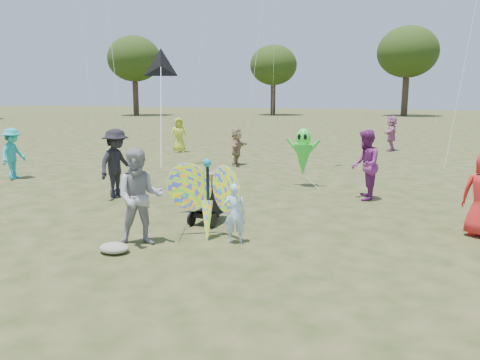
# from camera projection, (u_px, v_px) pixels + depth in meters

# --- Properties ---
(ground) EXTENTS (160.00, 160.00, 0.00)m
(ground) POSITION_uv_depth(u_px,v_px,m) (221.00, 261.00, 7.74)
(ground) COLOR #51592B
(ground) RESTS_ON ground
(child_girl) EXTENTS (0.49, 0.42, 1.13)m
(child_girl) POSITION_uv_depth(u_px,v_px,m) (235.00, 213.00, 8.62)
(child_girl) COLOR #B1DAFB
(child_girl) RESTS_ON ground
(adult_man) EXTENTS (1.09, 1.01, 1.79)m
(adult_man) POSITION_uv_depth(u_px,v_px,m) (140.00, 197.00, 8.45)
(adult_man) COLOR #98979D
(adult_man) RESTS_ON ground
(grey_bag) EXTENTS (0.54, 0.44, 0.17)m
(grey_bag) POSITION_uv_depth(u_px,v_px,m) (114.00, 248.00, 8.16)
(grey_bag) COLOR gray
(grey_bag) RESTS_ON ground
(crowd_b) EXTENTS (0.79, 1.24, 1.83)m
(crowd_b) POSITION_uv_depth(u_px,v_px,m) (116.00, 163.00, 12.39)
(crowd_b) COLOR black
(crowd_b) RESTS_ON ground
(crowd_d) EXTENTS (0.44, 1.34, 1.44)m
(crowd_d) POSITION_uv_depth(u_px,v_px,m) (237.00, 147.00, 17.99)
(crowd_d) COLOR #9D8460
(crowd_d) RESTS_ON ground
(crowd_e) EXTENTS (0.77, 0.95, 1.83)m
(crowd_e) POSITION_uv_depth(u_px,v_px,m) (365.00, 165.00, 12.13)
(crowd_e) COLOR #7A2873
(crowd_e) RESTS_ON ground
(crowd_g) EXTENTS (0.95, 0.87, 1.63)m
(crowd_g) POSITION_uv_depth(u_px,v_px,m) (179.00, 135.00, 22.08)
(crowd_g) COLOR #BFD131
(crowd_g) RESTS_ON ground
(crowd_i) EXTENTS (0.80, 1.16, 1.65)m
(crowd_i) POSITION_uv_depth(u_px,v_px,m) (13.00, 153.00, 15.14)
(crowd_i) COLOR #1FA7AA
(crowd_i) RESTS_ON ground
(crowd_j) EXTENTS (0.61, 1.60, 1.69)m
(crowd_j) POSITION_uv_depth(u_px,v_px,m) (391.00, 133.00, 22.65)
(crowd_j) COLOR #BA6A9B
(crowd_j) RESTS_ON ground
(jogging_stroller) EXTENTS (0.56, 1.08, 1.09)m
(jogging_stroller) POSITION_uv_depth(u_px,v_px,m) (209.00, 194.00, 10.02)
(jogging_stroller) COLOR black
(jogging_stroller) RESTS_ON ground
(butterfly_kite) EXTENTS (1.74, 0.75, 1.74)m
(butterfly_kite) POSITION_uv_depth(u_px,v_px,m) (207.00, 199.00, 8.88)
(butterfly_kite) COLOR orange
(butterfly_kite) RESTS_ON ground
(delta_kite_rig) EXTENTS (1.43, 2.17, 2.29)m
(delta_kite_rig) POSITION_uv_depth(u_px,v_px,m) (161.00, 67.00, 9.99)
(delta_kite_rig) COLOR black
(delta_kite_rig) RESTS_ON ground
(alien_kite) EXTENTS (1.12, 0.69, 1.74)m
(alien_kite) POSITION_uv_depth(u_px,v_px,m) (303.00, 154.00, 13.85)
(alien_kite) COLOR #35E43B
(alien_kite) RESTS_ON ground
(tree_line) EXTENTS (91.78, 33.60, 10.79)m
(tree_line) POSITION_uv_depth(u_px,v_px,m) (424.00, 52.00, 46.85)
(tree_line) COLOR #3A2D21
(tree_line) RESTS_ON ground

